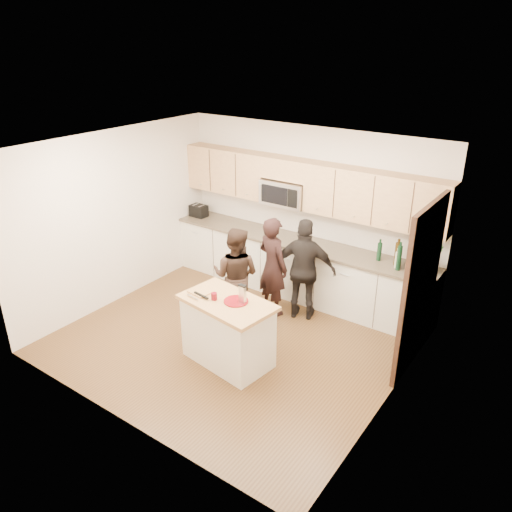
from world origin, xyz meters
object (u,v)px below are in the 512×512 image
Objects in this scene: island at (228,331)px; woman_right at (305,270)px; woman_left at (273,266)px; woman_center at (236,276)px; toaster at (199,211)px.

island is 0.82× the size of woman_right.
woman_left is 1.04× the size of woman_center.
island is 1.46m from woman_left.
toaster is at bearing -51.09° from woman_center.
woman_right is at bearing -148.32° from woman_left.
woman_right is at bearing -155.87° from woman_center.
woman_right reaches higher than island.
woman_center is at bearing 20.78° from woman_right.
woman_left is 0.98× the size of woman_right.
woman_center is 0.94× the size of woman_right.
woman_left is at bearing -3.44° from woman_right.
toaster is 0.19× the size of woman_right.
woman_center is at bearing 75.51° from woman_left.
woman_right reaches higher than woman_left.
island is at bearing 104.95° from woman_center.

